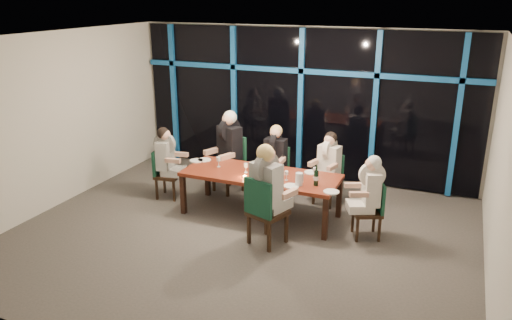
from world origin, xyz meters
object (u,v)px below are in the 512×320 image
at_px(diner_near_mid, 268,180).
at_px(diner_far_right, 328,158).
at_px(chair_end_left, 164,171).
at_px(diner_far_mid, 275,151).
at_px(wine_bottle, 316,178).
at_px(chair_end_right, 372,207).
at_px(chair_far_left, 232,160).
at_px(diner_end_right, 369,185).
at_px(diner_end_left, 167,152).
at_px(diner_far_left, 228,140).
at_px(chair_near_mid, 264,208).
at_px(chair_far_mid, 276,169).
at_px(dining_table, 261,177).
at_px(water_pitcher, 299,179).
at_px(chair_far_right, 330,176).

bearing_deg(diner_near_mid, diner_far_right, -84.48).
height_order(chair_end_left, diner_far_mid, diner_far_mid).
bearing_deg(wine_bottle, chair_end_right, 5.20).
relative_size(chair_far_left, diner_far_right, 1.21).
relative_size(chair_far_left, diner_near_mid, 1.02).
distance_m(diner_end_right, wine_bottle, 0.81).
bearing_deg(chair_far_left, chair_end_left, -118.63).
bearing_deg(diner_far_mid, chair_end_left, -158.22).
distance_m(chair_far_left, diner_far_mid, 0.92).
bearing_deg(diner_end_left, diner_far_left, -60.35).
xyz_separation_m(chair_end_right, chair_near_mid, (-1.43, -0.89, 0.09)).
height_order(chair_end_left, diner_near_mid, diner_near_mid).
bearing_deg(chair_near_mid, wine_bottle, -104.89).
bearing_deg(diner_far_left, diner_far_right, 27.06).
relative_size(chair_far_mid, chair_near_mid, 0.87).
xyz_separation_m(dining_table, chair_far_left, (-0.94, 0.86, -0.09)).
distance_m(diner_far_right, wine_bottle, 1.07).
relative_size(diner_far_mid, water_pitcher, 4.44).
relative_size(chair_far_mid, chair_far_right, 1.03).
bearing_deg(diner_far_left, chair_near_mid, -27.98).
height_order(chair_near_mid, water_pitcher, chair_near_mid).
distance_m(chair_end_left, wine_bottle, 2.96).
xyz_separation_m(dining_table, diner_far_mid, (-0.06, 0.84, 0.21)).
bearing_deg(diner_far_mid, chair_far_right, 7.88).
bearing_deg(chair_far_mid, dining_table, -86.56).
relative_size(chair_end_left, chair_end_right, 1.01).
relative_size(chair_far_right, diner_near_mid, 0.86).
bearing_deg(water_pitcher, chair_far_left, 133.88).
bearing_deg(chair_end_left, chair_far_left, -60.11).
bearing_deg(diner_near_mid, chair_near_mid, 90.00).
bearing_deg(chair_end_left, diner_far_mid, -76.15).
height_order(chair_far_left, chair_end_right, chair_far_left).
relative_size(diner_far_left, diner_far_right, 1.18).
bearing_deg(diner_near_mid, diner_far_left, -29.86).
distance_m(diner_far_left, wine_bottle, 2.18).
xyz_separation_m(chair_near_mid, diner_end_right, (1.36, 0.86, 0.26)).
bearing_deg(diner_end_right, diner_near_mid, -83.77).
bearing_deg(water_pitcher, chair_near_mid, -125.87).
height_order(chair_far_left, diner_end_right, diner_end_right).
relative_size(chair_far_mid, diner_far_left, 0.90).
relative_size(diner_end_right, wine_bottle, 2.69).
xyz_separation_m(chair_far_left, chair_far_mid, (0.87, 0.06, -0.07)).
relative_size(chair_far_right, diner_far_right, 1.03).
height_order(chair_end_right, diner_end_right, diner_end_right).
xyz_separation_m(chair_far_left, diner_far_left, (-0.04, -0.08, 0.42)).
bearing_deg(diner_end_left, chair_far_left, -58.29).
bearing_deg(diner_near_mid, chair_far_right, -84.52).
bearing_deg(diner_end_right, diner_far_mid, -140.95).
height_order(diner_far_mid, wine_bottle, diner_far_mid).
xyz_separation_m(chair_far_mid, water_pitcher, (0.81, -1.17, 0.33)).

